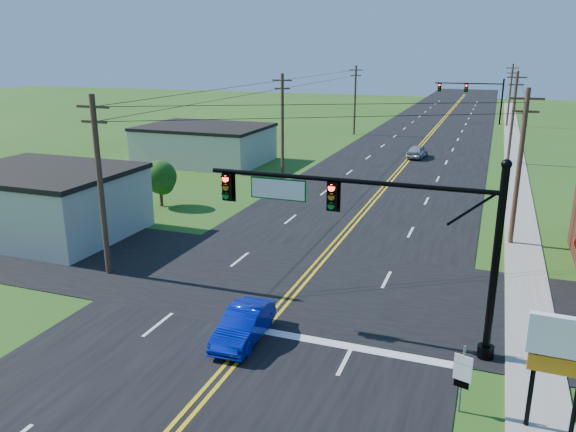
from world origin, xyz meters
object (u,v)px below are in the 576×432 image
at_px(signal_mast_main, 372,223).
at_px(signal_mast_far, 472,93).
at_px(blue_car, 244,325).
at_px(route_sign, 462,374).

distance_m(signal_mast_main, signal_mast_far, 72.00).
bearing_deg(blue_car, signal_mast_far, 83.53).
bearing_deg(signal_mast_far, blue_car, -93.54).
relative_size(signal_mast_main, signal_mast_far, 1.03).
bearing_deg(signal_mast_main, route_sign, -44.21).
xyz_separation_m(signal_mast_far, route_sign, (3.68, -75.68, -3.20)).
height_order(signal_mast_far, blue_car, signal_mast_far).
xyz_separation_m(blue_car, route_sign, (8.26, -1.80, 0.70)).
relative_size(signal_mast_far, route_sign, 4.74).
xyz_separation_m(signal_mast_main, blue_car, (-4.48, -1.88, -4.10)).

